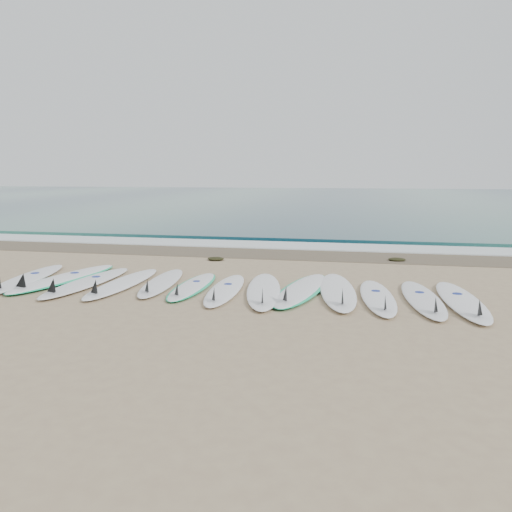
# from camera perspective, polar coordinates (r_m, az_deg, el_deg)

# --- Properties ---
(ground) EXTENTS (120.00, 120.00, 0.00)m
(ground) POSITION_cam_1_polar(r_m,az_deg,el_deg) (8.97, -3.31, -3.85)
(ground) COLOR tan
(ocean) EXTENTS (120.00, 55.00, 0.03)m
(ocean) POSITION_cam_1_polar(r_m,az_deg,el_deg) (41.05, 8.46, 6.52)
(ocean) COLOR #225656
(ocean) RESTS_ON ground
(wet_sand_band) EXTENTS (120.00, 1.80, 0.01)m
(wet_sand_band) POSITION_cam_1_polar(r_m,az_deg,el_deg) (12.90, 1.36, 0.29)
(wet_sand_band) COLOR brown
(wet_sand_band) RESTS_ON ground
(foam_band) EXTENTS (120.00, 1.40, 0.04)m
(foam_band) POSITION_cam_1_polar(r_m,az_deg,el_deg) (14.27, 2.36, 1.23)
(foam_band) COLOR silver
(foam_band) RESTS_ON ground
(wave_crest) EXTENTS (120.00, 1.00, 0.10)m
(wave_crest) POSITION_cam_1_polar(r_m,az_deg,el_deg) (15.73, 3.24, 2.10)
(wave_crest) COLOR #225656
(wave_crest) RESTS_ON ground
(surfboard_0) EXTENTS (1.04, 2.88, 0.36)m
(surfboard_0) POSITION_cam_1_polar(r_m,az_deg,el_deg) (10.57, -24.77, -2.34)
(surfboard_0) COLOR silver
(surfboard_0) RESTS_ON ground
(surfboard_1) EXTENTS (1.11, 2.99, 0.37)m
(surfboard_1) POSITION_cam_1_polar(r_m,az_deg,el_deg) (10.35, -21.16, -2.37)
(surfboard_1) COLOR white
(surfboard_1) RESTS_ON ground
(surfboard_2) EXTENTS (0.72, 2.83, 0.36)m
(surfboard_2) POSITION_cam_1_polar(r_m,az_deg,el_deg) (9.79, -18.91, -2.85)
(surfboard_2) COLOR white
(surfboard_2) RESTS_ON ground
(surfboard_3) EXTENTS (0.60, 2.74, 0.35)m
(surfboard_3) POSITION_cam_1_polar(r_m,az_deg,el_deg) (9.52, -15.12, -3.02)
(surfboard_3) COLOR white
(surfboard_3) RESTS_ON ground
(surfboard_4) EXTENTS (0.82, 2.57, 0.32)m
(surfboard_4) POSITION_cam_1_polar(r_m,az_deg,el_deg) (9.44, -10.81, -2.99)
(surfboard_4) COLOR white
(surfboard_4) RESTS_ON ground
(surfboard_5) EXTENTS (0.61, 2.36, 0.30)m
(surfboard_5) POSITION_cam_1_polar(r_m,az_deg,el_deg) (9.11, -7.31, -3.43)
(surfboard_5) COLOR white
(surfboard_5) RESTS_ON ground
(surfboard_6) EXTENTS (0.68, 2.54, 0.32)m
(surfboard_6) POSITION_cam_1_polar(r_m,az_deg,el_deg) (8.73, -3.61, -3.85)
(surfboard_6) COLOR white
(surfboard_6) RESTS_ON ground
(surfboard_7) EXTENTS (1.04, 2.87, 0.36)m
(surfboard_7) POSITION_cam_1_polar(r_m,az_deg,el_deg) (8.64, 0.88, -3.93)
(surfboard_7) COLOR white
(surfboard_7) RESTS_ON ground
(surfboard_8) EXTENTS (1.06, 2.85, 0.35)m
(surfboard_8) POSITION_cam_1_polar(r_m,az_deg,el_deg) (8.77, 5.18, -3.83)
(surfboard_8) COLOR white
(surfboard_8) RESTS_ON ground
(surfboard_9) EXTENTS (0.91, 2.93, 0.37)m
(surfboard_9) POSITION_cam_1_polar(r_m,az_deg,el_deg) (8.71, 9.34, -3.95)
(surfboard_9) COLOR white
(surfboard_9) RESTS_ON ground
(surfboard_10) EXTENTS (0.73, 2.56, 0.32)m
(surfboard_10) POSITION_cam_1_polar(r_m,az_deg,el_deg) (8.44, 13.77, -4.58)
(surfboard_10) COLOR white
(surfboard_10) RESTS_ON ground
(surfboard_11) EXTENTS (0.72, 2.64, 0.33)m
(surfboard_11) POSITION_cam_1_polar(r_m,az_deg,el_deg) (8.52, 18.57, -4.66)
(surfboard_11) COLOR white
(surfboard_11) RESTS_ON ground
(surfboard_12) EXTENTS (0.70, 2.77, 0.35)m
(surfboard_12) POSITION_cam_1_polar(r_m,az_deg,el_deg) (8.59, 22.53, -4.75)
(surfboard_12) COLOR white
(surfboard_12) RESTS_ON ground
(seaweed_near) EXTENTS (0.40, 0.31, 0.08)m
(seaweed_near) POSITION_cam_1_polar(r_m,az_deg,el_deg) (11.95, -4.62, -0.31)
(seaweed_near) COLOR black
(seaweed_near) RESTS_ON ground
(seaweed_far) EXTENTS (0.41, 0.32, 0.08)m
(seaweed_far) POSITION_cam_1_polar(r_m,az_deg,el_deg) (12.28, 15.81, -0.38)
(seaweed_far) COLOR black
(seaweed_far) RESTS_ON ground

